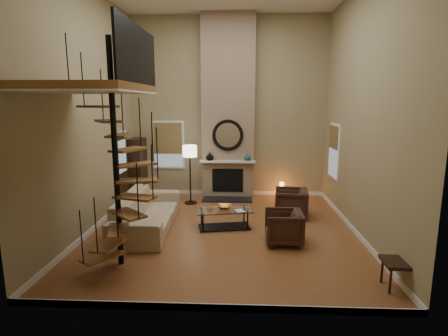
{
  "coord_description": "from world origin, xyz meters",
  "views": [
    {
      "loc": [
        0.38,
        -7.8,
        2.94
      ],
      "look_at": [
        0.0,
        0.4,
        1.4
      ],
      "focal_mm": 28.34,
      "sensor_mm": 36.0,
      "label": 1
    }
  ],
  "objects_px": {
    "coffee_table": "(224,216)",
    "side_chair": "(405,258)",
    "sofa": "(147,211)",
    "floor_lamp": "(190,156)",
    "accent_lamp": "(282,190)",
    "armchair_near": "(294,203)",
    "armchair_far": "(287,227)",
    "hutch": "(138,167)"
  },
  "relations": [
    {
      "from": "coffee_table",
      "to": "side_chair",
      "type": "bearing_deg",
      "value": -41.57
    },
    {
      "from": "sofa",
      "to": "side_chair",
      "type": "bearing_deg",
      "value": -120.46
    },
    {
      "from": "floor_lamp",
      "to": "accent_lamp",
      "type": "height_order",
      "value": "floor_lamp"
    },
    {
      "from": "armchair_near",
      "to": "armchair_far",
      "type": "distance_m",
      "value": 1.82
    },
    {
      "from": "hutch",
      "to": "side_chair",
      "type": "height_order",
      "value": "hutch"
    },
    {
      "from": "armchair_far",
      "to": "floor_lamp",
      "type": "bearing_deg",
      "value": -139.43
    },
    {
      "from": "coffee_table",
      "to": "side_chair",
      "type": "xyz_separation_m",
      "value": [
        2.98,
        -2.64,
        0.24
      ]
    },
    {
      "from": "armchair_far",
      "to": "armchair_near",
      "type": "bearing_deg",
      "value": 167.39
    },
    {
      "from": "armchair_far",
      "to": "floor_lamp",
      "type": "height_order",
      "value": "floor_lamp"
    },
    {
      "from": "side_chair",
      "to": "accent_lamp",
      "type": "bearing_deg",
      "value": 103.87
    },
    {
      "from": "sofa",
      "to": "side_chair",
      "type": "height_order",
      "value": "side_chair"
    },
    {
      "from": "sofa",
      "to": "floor_lamp",
      "type": "relative_size",
      "value": 1.7
    },
    {
      "from": "floor_lamp",
      "to": "accent_lamp",
      "type": "relative_size",
      "value": 3.45
    },
    {
      "from": "armchair_far",
      "to": "sofa",
      "type": "bearing_deg",
      "value": -103.93
    },
    {
      "from": "armchair_far",
      "to": "side_chair",
      "type": "distance_m",
      "value": 2.41
    },
    {
      "from": "hutch",
      "to": "armchair_far",
      "type": "bearing_deg",
      "value": -40.28
    },
    {
      "from": "armchair_near",
      "to": "sofa",
      "type": "bearing_deg",
      "value": -67.86
    },
    {
      "from": "hutch",
      "to": "sofa",
      "type": "relative_size",
      "value": 0.61
    },
    {
      "from": "coffee_table",
      "to": "accent_lamp",
      "type": "height_order",
      "value": "accent_lamp"
    },
    {
      "from": "hutch",
      "to": "floor_lamp",
      "type": "distance_m",
      "value": 1.89
    },
    {
      "from": "sofa",
      "to": "floor_lamp",
      "type": "bearing_deg",
      "value": -21.79
    },
    {
      "from": "hutch",
      "to": "armchair_far",
      "type": "height_order",
      "value": "hutch"
    },
    {
      "from": "sofa",
      "to": "floor_lamp",
      "type": "height_order",
      "value": "floor_lamp"
    },
    {
      "from": "hutch",
      "to": "floor_lamp",
      "type": "xyz_separation_m",
      "value": [
        1.72,
        -0.64,
        0.46
      ]
    },
    {
      "from": "hutch",
      "to": "accent_lamp",
      "type": "height_order",
      "value": "hutch"
    },
    {
      "from": "accent_lamp",
      "to": "side_chair",
      "type": "xyz_separation_m",
      "value": [
        1.32,
        -5.36,
        0.28
      ]
    },
    {
      "from": "armchair_far",
      "to": "floor_lamp",
      "type": "relative_size",
      "value": 0.45
    },
    {
      "from": "sofa",
      "to": "armchair_near",
      "type": "height_order",
      "value": "sofa"
    },
    {
      "from": "hutch",
      "to": "accent_lamp",
      "type": "distance_m",
      "value": 4.51
    },
    {
      "from": "hutch",
      "to": "floor_lamp",
      "type": "relative_size",
      "value": 1.04
    },
    {
      "from": "armchair_near",
      "to": "coffee_table",
      "type": "relative_size",
      "value": 0.6
    },
    {
      "from": "sofa",
      "to": "armchair_near",
      "type": "bearing_deg",
      "value": -77.1
    },
    {
      "from": "hutch",
      "to": "sofa",
      "type": "bearing_deg",
      "value": -70.25
    },
    {
      "from": "sofa",
      "to": "armchair_far",
      "type": "xyz_separation_m",
      "value": [
        3.18,
        -0.81,
        -0.04
      ]
    },
    {
      "from": "sofa",
      "to": "side_chair",
      "type": "distance_m",
      "value": 5.45
    },
    {
      "from": "coffee_table",
      "to": "armchair_far",
      "type": "bearing_deg",
      "value": -32.42
    },
    {
      "from": "sofa",
      "to": "floor_lamp",
      "type": "xyz_separation_m",
      "value": [
        0.74,
        2.07,
        1.02
      ]
    },
    {
      "from": "coffee_table",
      "to": "sofa",
      "type": "bearing_deg",
      "value": -178.18
    },
    {
      "from": "armchair_near",
      "to": "armchair_far",
      "type": "bearing_deg",
      "value": -5.82
    },
    {
      "from": "hutch",
      "to": "side_chair",
      "type": "relative_size",
      "value": 1.77
    },
    {
      "from": "sofa",
      "to": "armchair_far",
      "type": "bearing_deg",
      "value": -106.37
    },
    {
      "from": "sofa",
      "to": "armchair_far",
      "type": "relative_size",
      "value": 3.78
    }
  ]
}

